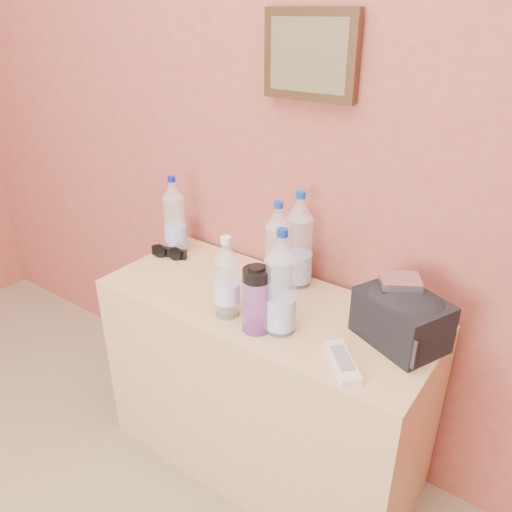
% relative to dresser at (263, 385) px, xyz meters
% --- Properties ---
extents(picture_frame, '(0.30, 0.03, 0.25)m').
position_rel_dresser_xyz_m(picture_frame, '(0.00, 0.22, 1.06)').
color(picture_frame, '#382311').
rests_on(picture_frame, room_shell).
extents(dresser, '(1.09, 0.46, 0.68)m').
position_rel_dresser_xyz_m(dresser, '(0.00, 0.00, 0.00)').
color(dresser, tan).
rests_on(dresser, ground).
extents(pet_large_a, '(0.08, 0.08, 0.30)m').
position_rel_dresser_xyz_m(pet_large_a, '(-0.49, 0.11, 0.47)').
color(pet_large_a, white).
rests_on(pet_large_a, dresser).
extents(pet_large_b, '(0.09, 0.09, 0.33)m').
position_rel_dresser_xyz_m(pet_large_b, '(0.02, 0.16, 0.49)').
color(pet_large_b, silver).
rests_on(pet_large_b, dresser).
extents(pet_large_c, '(0.08, 0.08, 0.31)m').
position_rel_dresser_xyz_m(pet_large_c, '(-0.01, 0.10, 0.48)').
color(pet_large_c, white).
rests_on(pet_large_c, dresser).
extents(pet_large_d, '(0.09, 0.09, 0.32)m').
position_rel_dresser_xyz_m(pet_large_d, '(0.13, -0.10, 0.48)').
color(pet_large_d, silver).
rests_on(pet_large_d, dresser).
extents(pet_small, '(0.07, 0.07, 0.26)m').
position_rel_dresser_xyz_m(pet_small, '(-0.05, -0.12, 0.45)').
color(pet_small, '#C5E7F4').
rests_on(pet_small, dresser).
extents(nalgene_bottle, '(0.08, 0.08, 0.21)m').
position_rel_dresser_xyz_m(nalgene_bottle, '(0.07, -0.13, 0.44)').
color(nalgene_bottle, purple).
rests_on(nalgene_bottle, dresser).
extents(sunglasses, '(0.15, 0.09, 0.04)m').
position_rel_dresser_xyz_m(sunglasses, '(-0.47, 0.05, 0.36)').
color(sunglasses, black).
rests_on(sunglasses, dresser).
extents(ac_remote, '(0.16, 0.16, 0.02)m').
position_rel_dresser_xyz_m(ac_remote, '(0.35, -0.14, 0.35)').
color(ac_remote, silver).
rests_on(ac_remote, dresser).
extents(toiletry_bag, '(0.28, 0.25, 0.16)m').
position_rel_dresser_xyz_m(toiletry_bag, '(0.42, 0.05, 0.42)').
color(toiletry_bag, black).
rests_on(toiletry_bag, dresser).
extents(foil_packet, '(0.14, 0.13, 0.02)m').
position_rel_dresser_xyz_m(foil_packet, '(0.40, 0.08, 0.51)').
color(foil_packet, silver).
rests_on(foil_packet, toiletry_bag).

